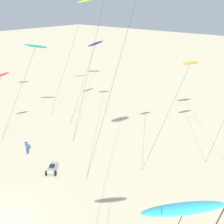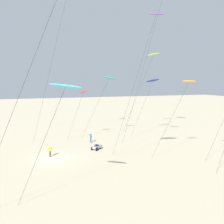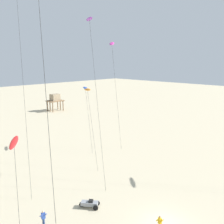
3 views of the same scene
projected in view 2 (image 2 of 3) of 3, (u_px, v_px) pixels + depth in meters
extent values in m
plane|color=beige|center=(54.00, 159.00, 38.28)|extent=(260.00, 260.00, 0.00)
ellipsoid|color=navy|center=(153.00, 80.00, 52.60)|extent=(1.01, 2.73, 0.94)
cylinder|color=#262626|center=(142.00, 109.00, 53.39)|extent=(1.74, 3.60, 10.52)
cylinder|color=#262626|center=(34.00, 59.00, 19.94)|extent=(4.71, 9.77, 24.50)
ellipsoid|color=red|center=(83.00, 92.00, 49.34)|extent=(1.56, 1.65, 0.78)
cylinder|color=#262626|center=(75.00, 116.00, 49.97)|extent=(1.33, 2.75, 8.60)
ellipsoid|color=purple|center=(156.00, 14.00, 37.87)|extent=(1.52, 2.20, 0.38)
cylinder|color=#262626|center=(134.00, 87.00, 39.24)|extent=(2.57, 5.31, 19.52)
cylinder|color=#262626|center=(143.00, 67.00, 46.78)|extent=(2.99, 6.19, 25.66)
cylinder|color=#262626|center=(49.00, 73.00, 47.45)|extent=(2.75, 5.70, 23.83)
ellipsoid|color=#33BFE0|center=(65.00, 86.00, 22.66)|extent=(2.12, 2.80, 0.62)
cylinder|color=#262626|center=(41.00, 148.00, 23.43)|extent=(1.91, 3.95, 10.19)
cylinder|color=#262626|center=(222.00, 124.00, 36.79)|extent=(1.66, 3.42, 10.00)
ellipsoid|color=#8CD833|center=(154.00, 54.00, 56.19)|extent=(1.84, 2.49, 0.87)
cylinder|color=#262626|center=(138.00, 94.00, 57.36)|extent=(2.65, 5.49, 15.77)
ellipsoid|color=teal|center=(109.00, 78.00, 51.31)|extent=(2.19, 2.60, 0.93)
cylinder|color=#262626|center=(95.00, 108.00, 52.17)|extent=(2.26, 4.68, 10.99)
ellipsoid|color=orange|center=(189.00, 81.00, 37.74)|extent=(1.28, 2.05, 0.43)
cylinder|color=#262626|center=(170.00, 120.00, 38.55)|extent=(2.09, 4.33, 10.44)
cylinder|color=navy|center=(91.00, 140.00, 48.23)|extent=(0.22, 0.22, 0.88)
cube|color=#2D4CA5|center=(91.00, 136.00, 48.14)|extent=(0.37, 0.26, 0.58)
sphere|color=beige|center=(91.00, 134.00, 48.10)|extent=(0.20, 0.20, 0.20)
cylinder|color=#2D4CA5|center=(91.00, 135.00, 48.35)|extent=(0.19, 0.51, 0.39)
cylinder|color=#2D4CA5|center=(91.00, 136.00, 47.92)|extent=(0.19, 0.51, 0.39)
cylinder|color=#33333D|center=(50.00, 154.00, 39.32)|extent=(0.22, 0.22, 0.88)
cube|color=gold|center=(50.00, 149.00, 39.24)|extent=(0.33, 0.39, 0.58)
sphere|color=tan|center=(50.00, 146.00, 39.19)|extent=(0.20, 0.20, 0.20)
cylinder|color=gold|center=(49.00, 148.00, 39.25)|extent=(0.49, 0.30, 0.39)
cylinder|color=gold|center=(52.00, 148.00, 39.21)|extent=(0.49, 0.30, 0.39)
cube|color=gray|center=(97.00, 147.00, 43.40)|extent=(1.58, 1.78, 0.36)
cube|color=black|center=(97.00, 145.00, 43.24)|extent=(0.62, 0.62, 0.20)
cylinder|color=black|center=(100.00, 147.00, 44.10)|extent=(0.41, 0.49, 0.52)
cylinder|color=black|center=(92.00, 149.00, 43.06)|extent=(0.41, 0.49, 0.52)
cylinder|color=black|center=(97.00, 149.00, 42.57)|extent=(0.41, 0.49, 0.52)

